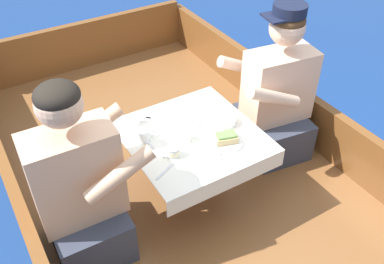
{
  "coord_description": "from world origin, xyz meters",
  "views": [
    {
      "loc": [
        -0.92,
        -1.47,
        2.19
      ],
      "look_at": [
        0.0,
        0.05,
        0.77
      ],
      "focal_mm": 40.0,
      "sensor_mm": 36.0,
      "label": 1
    }
  ],
  "objects_px": {
    "tin_can": "(173,152)",
    "person_port": "(80,191)",
    "coffee_cup_port": "(187,136)",
    "sandwich": "(226,138)",
    "person_starboard": "(276,98)",
    "coffee_cup_starboard": "(134,120)",
    "coffee_cup_center": "(144,135)"
  },
  "relations": [
    {
      "from": "tin_can",
      "to": "person_port",
      "type": "bearing_deg",
      "value": 175.18
    },
    {
      "from": "person_port",
      "to": "coffee_cup_port",
      "type": "relative_size",
      "value": 11.09
    },
    {
      "from": "sandwich",
      "to": "coffee_cup_port",
      "type": "relative_size",
      "value": 1.5
    },
    {
      "from": "person_starboard",
      "to": "coffee_cup_port",
      "type": "xyz_separation_m",
      "value": [
        -0.69,
        -0.09,
        0.06
      ]
    },
    {
      "from": "coffee_cup_starboard",
      "to": "person_port",
      "type": "bearing_deg",
      "value": -144.72
    },
    {
      "from": "coffee_cup_port",
      "to": "coffee_cup_starboard",
      "type": "height_order",
      "value": "coffee_cup_starboard"
    },
    {
      "from": "tin_can",
      "to": "sandwich",
      "type": "bearing_deg",
      "value": -10.07
    },
    {
      "from": "coffee_cup_port",
      "to": "tin_can",
      "type": "xyz_separation_m",
      "value": [
        -0.12,
        -0.07,
        -0.0
      ]
    },
    {
      "from": "person_port",
      "to": "coffee_cup_port",
      "type": "distance_m",
      "value": 0.6
    },
    {
      "from": "person_port",
      "to": "tin_can",
      "type": "bearing_deg",
      "value": -3.1
    },
    {
      "from": "sandwich",
      "to": "coffee_cup_center",
      "type": "distance_m",
      "value": 0.43
    },
    {
      "from": "tin_can",
      "to": "coffee_cup_center",
      "type": "bearing_deg",
      "value": 109.24
    },
    {
      "from": "tin_can",
      "to": "coffee_cup_starboard",
      "type": "bearing_deg",
      "value": 99.12
    },
    {
      "from": "sandwich",
      "to": "person_starboard",
      "type": "bearing_deg",
      "value": 22.48
    },
    {
      "from": "coffee_cup_starboard",
      "to": "coffee_cup_center",
      "type": "distance_m",
      "value": 0.15
    },
    {
      "from": "sandwich",
      "to": "coffee_cup_starboard",
      "type": "xyz_separation_m",
      "value": [
        -0.34,
        0.39,
        -0.0
      ]
    },
    {
      "from": "person_port",
      "to": "coffee_cup_center",
      "type": "distance_m",
      "value": 0.44
    },
    {
      "from": "coffee_cup_center",
      "to": "coffee_cup_port",
      "type": "bearing_deg",
      "value": -32.51
    },
    {
      "from": "person_port",
      "to": "sandwich",
      "type": "bearing_deg",
      "value": -5.08
    },
    {
      "from": "person_port",
      "to": "coffee_cup_center",
      "type": "xyz_separation_m",
      "value": [
        0.41,
        0.15,
        0.06
      ]
    },
    {
      "from": "coffee_cup_starboard",
      "to": "tin_can",
      "type": "relative_size",
      "value": 1.35
    },
    {
      "from": "coffee_cup_port",
      "to": "coffee_cup_starboard",
      "type": "distance_m",
      "value": 0.32
    },
    {
      "from": "person_port",
      "to": "coffee_cup_starboard",
      "type": "bearing_deg",
      "value": 37.0
    },
    {
      "from": "coffee_cup_port",
      "to": "coffee_cup_starboard",
      "type": "xyz_separation_m",
      "value": [
        -0.18,
        0.27,
        0.0
      ]
    },
    {
      "from": "coffee_cup_starboard",
      "to": "sandwich",
      "type": "bearing_deg",
      "value": -49.03
    },
    {
      "from": "person_port",
      "to": "coffee_cup_port",
      "type": "bearing_deg",
      "value": 4.94
    },
    {
      "from": "coffee_cup_starboard",
      "to": "coffee_cup_port",
      "type": "bearing_deg",
      "value": -56.46
    },
    {
      "from": "coffee_cup_port",
      "to": "coffee_cup_center",
      "type": "xyz_separation_m",
      "value": [
        -0.19,
        0.12,
        0.0
      ]
    },
    {
      "from": "coffee_cup_starboard",
      "to": "tin_can",
      "type": "bearing_deg",
      "value": -80.88
    },
    {
      "from": "sandwich",
      "to": "coffee_cup_port",
      "type": "distance_m",
      "value": 0.21
    },
    {
      "from": "coffee_cup_center",
      "to": "tin_can",
      "type": "bearing_deg",
      "value": -70.76
    },
    {
      "from": "coffee_cup_port",
      "to": "person_starboard",
      "type": "bearing_deg",
      "value": 7.69
    }
  ]
}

